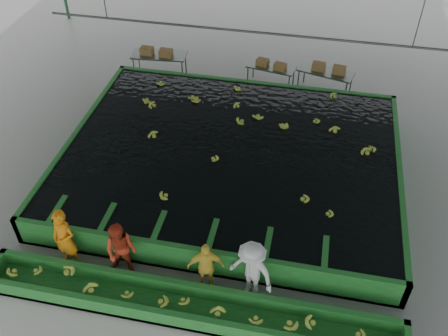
% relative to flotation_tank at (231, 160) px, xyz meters
% --- Properties ---
extents(ground, '(80.00, 80.00, 0.00)m').
position_rel_flotation_tank_xyz_m(ground, '(0.00, -1.50, -0.45)').
color(ground, gray).
rests_on(ground, ground).
extents(shed_roof, '(20.00, 22.00, 0.04)m').
position_rel_flotation_tank_xyz_m(shed_roof, '(0.00, -1.50, 4.55)').
color(shed_roof, '#97999F').
rests_on(shed_roof, shed_posts).
extents(shed_posts, '(20.00, 22.00, 5.00)m').
position_rel_flotation_tank_xyz_m(shed_posts, '(0.00, -1.50, 2.05)').
color(shed_posts, '#255B36').
rests_on(shed_posts, ground).
extents(flotation_tank, '(10.00, 8.00, 0.90)m').
position_rel_flotation_tank_xyz_m(flotation_tank, '(0.00, 0.00, 0.00)').
color(flotation_tank, '#227129').
rests_on(flotation_tank, ground).
extents(tank_water, '(9.70, 7.70, 0.00)m').
position_rel_flotation_tank_xyz_m(tank_water, '(0.00, -0.00, 0.40)').
color(tank_water, black).
rests_on(tank_water, flotation_tank).
extents(sorting_trough, '(10.00, 1.00, 0.50)m').
position_rel_flotation_tank_xyz_m(sorting_trough, '(0.00, -5.10, -0.20)').
color(sorting_trough, '#227129').
rests_on(sorting_trough, ground).
extents(cableway_rail, '(0.08, 0.08, 14.00)m').
position_rel_flotation_tank_xyz_m(cableway_rail, '(0.00, 3.50, 2.55)').
color(cableway_rail, '#59605B').
rests_on(cableway_rail, shed_roof).
extents(rail_hanger_right, '(0.04, 0.04, 2.00)m').
position_rel_flotation_tank_xyz_m(rail_hanger_right, '(5.00, 3.50, 3.55)').
color(rail_hanger_right, '#59605B').
rests_on(rail_hanger_right, shed_roof).
extents(worker_a, '(0.74, 0.57, 1.81)m').
position_rel_flotation_tank_xyz_m(worker_a, '(-3.33, -4.30, 0.45)').
color(worker_a, orange).
rests_on(worker_a, ground).
extents(worker_b, '(0.82, 0.64, 1.67)m').
position_rel_flotation_tank_xyz_m(worker_b, '(-1.87, -4.30, 0.39)').
color(worker_b, '#BE371D').
rests_on(worker_b, ground).
extents(worker_c, '(0.96, 0.60, 1.52)m').
position_rel_flotation_tank_xyz_m(worker_c, '(0.24, -4.30, 0.31)').
color(worker_c, yellow).
rests_on(worker_c, ground).
extents(worker_d, '(1.32, 1.07, 1.78)m').
position_rel_flotation_tank_xyz_m(worker_d, '(1.34, -4.30, 0.44)').
color(worker_d, silver).
rests_on(worker_d, ground).
extents(packing_table_left, '(2.18, 1.03, 0.96)m').
position_rel_flotation_tank_xyz_m(packing_table_left, '(-3.82, 5.03, 0.03)').
color(packing_table_left, '#59605B').
rests_on(packing_table_left, ground).
extents(packing_table_mid, '(1.91, 1.04, 0.82)m').
position_rel_flotation_tank_xyz_m(packing_table_mid, '(0.52, 5.24, -0.04)').
color(packing_table_mid, '#59605B').
rests_on(packing_table_mid, ground).
extents(packing_table_right, '(2.17, 1.31, 0.92)m').
position_rel_flotation_tank_xyz_m(packing_table_right, '(2.55, 5.16, 0.01)').
color(packing_table_right, '#59605B').
rests_on(packing_table_right, ground).
extents(box_stack_left, '(1.27, 0.39, 0.27)m').
position_rel_flotation_tank_xyz_m(box_stack_left, '(-3.89, 4.95, 0.51)').
color(box_stack_left, olive).
rests_on(box_stack_left, packing_table_left).
extents(box_stack_mid, '(1.20, 0.63, 0.25)m').
position_rel_flotation_tank_xyz_m(box_stack_mid, '(0.52, 5.15, 0.38)').
color(box_stack_mid, olive).
rests_on(box_stack_mid, packing_table_mid).
extents(box_stack_right, '(1.27, 0.51, 0.26)m').
position_rel_flotation_tank_xyz_m(box_stack_right, '(2.64, 5.14, 0.47)').
color(box_stack_right, olive).
rests_on(box_stack_right, packing_table_right).
extents(floating_bananas, '(8.87, 6.05, 0.12)m').
position_rel_flotation_tank_xyz_m(floating_bananas, '(0.00, 0.80, 0.40)').
color(floating_bananas, '#ADC33F').
rests_on(floating_bananas, tank_water).
extents(trough_bananas, '(9.54, 0.64, 0.13)m').
position_rel_flotation_tank_xyz_m(trough_bananas, '(0.00, -5.10, -0.05)').
color(trough_bananas, '#ADC33F').
rests_on(trough_bananas, sorting_trough).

